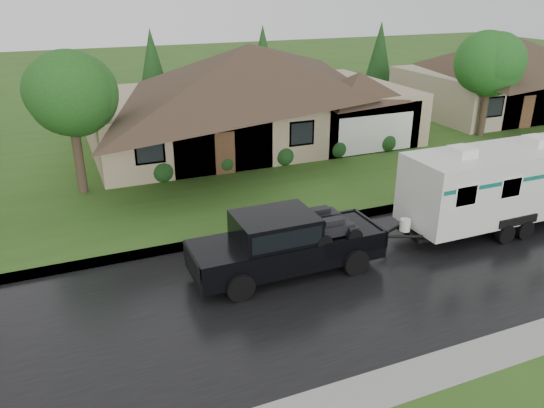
% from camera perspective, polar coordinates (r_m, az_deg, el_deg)
% --- Properties ---
extents(ground, '(140.00, 140.00, 0.00)m').
position_cam_1_polar(ground, '(19.23, 7.04, -4.88)').
color(ground, '#2E5219').
rests_on(ground, ground).
extents(road, '(140.00, 8.00, 0.01)m').
position_cam_1_polar(road, '(17.75, 10.23, -7.59)').
color(road, black).
rests_on(road, ground).
extents(curb, '(140.00, 0.50, 0.15)m').
position_cam_1_polar(curb, '(20.97, 4.04, -2.10)').
color(curb, gray).
rests_on(curb, ground).
extents(lawn, '(140.00, 26.00, 0.15)m').
position_cam_1_polar(lawn, '(32.16, -6.25, 6.71)').
color(lawn, '#2E5219').
rests_on(lawn, ground).
extents(house_main, '(19.44, 10.80, 6.90)m').
position_cam_1_polar(house_main, '(31.02, -1.73, 12.91)').
color(house_main, gray).
rests_on(house_main, lawn).
extents(house_neighbor, '(15.12, 9.72, 6.45)m').
position_cam_1_polar(house_neighbor, '(42.82, 24.53, 13.30)').
color(house_neighbor, tan).
rests_on(house_neighbor, lawn).
extents(tree_left_green, '(3.74, 3.74, 6.19)m').
position_cam_1_polar(tree_left_green, '(24.23, -20.93, 10.75)').
color(tree_left_green, '#382B1E').
rests_on(tree_left_green, lawn).
extents(tree_right_green, '(3.72, 3.72, 6.15)m').
position_cam_1_polar(tree_right_green, '(34.61, 22.48, 13.68)').
color(tree_right_green, '#382B1E').
rests_on(tree_right_green, lawn).
extents(shrub_row, '(13.60, 1.00, 1.00)m').
position_cam_1_polar(shrub_row, '(27.52, 1.22, 5.35)').
color(shrub_row, '#143814').
rests_on(shrub_row, lawn).
extents(pickup_truck, '(6.30, 2.39, 2.10)m').
position_cam_1_polar(pickup_truck, '(17.18, 1.24, -4.02)').
color(pickup_truck, black).
rests_on(pickup_truck, ground).
extents(travel_trailer, '(7.77, 2.73, 3.49)m').
position_cam_1_polar(travel_trailer, '(21.76, 22.99, 2.06)').
color(travel_trailer, silver).
rests_on(travel_trailer, ground).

